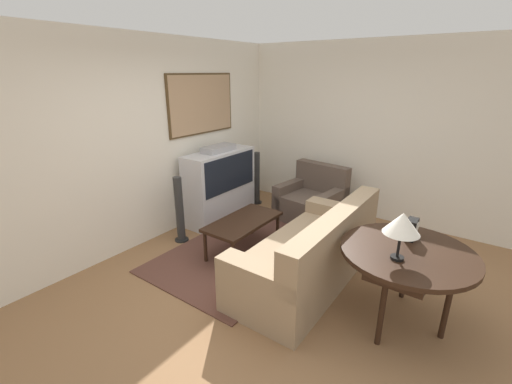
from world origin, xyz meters
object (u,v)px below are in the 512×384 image
object	(u,v)px
mantel_clock	(411,229)
speaker_tower_left	(180,211)
couch	(311,255)
armchair	(312,202)
tv	(220,185)
coffee_table	(243,223)
table_lamp	(402,224)
speaker_tower_right	(257,180)
console_table	(408,257)

from	to	relation	value
mantel_clock	speaker_tower_left	xyz separation A→B (m)	(-0.32, 2.85, -0.41)
couch	armchair	distance (m)	1.74
tv	speaker_tower_left	distance (m)	0.91
coffee_table	mantel_clock	size ratio (longest dim) A/B	5.33
table_lamp	speaker_tower_right	size ratio (longest dim) A/B	0.45
tv	couch	distance (m)	2.10
armchair	speaker_tower_left	world-z (taller)	speaker_tower_left
coffee_table	speaker_tower_left	distance (m)	0.94
armchair	table_lamp	size ratio (longest dim) A/B	2.38
couch	armchair	xyz separation A→B (m)	(1.55, 0.78, -0.03)
tv	mantel_clock	distance (m)	2.98
console_table	speaker_tower_left	distance (m)	2.91
tv	coffee_table	size ratio (longest dim) A/B	1.15
couch	speaker_tower_left	xyz separation A→B (m)	(-0.18, 1.91, 0.12)
tv	armchair	world-z (taller)	tv
couch	table_lamp	bearing A→B (deg)	70.87
table_lamp	coffee_table	bearing A→B (deg)	78.53
tv	console_table	world-z (taller)	tv
console_table	mantel_clock	xyz separation A→B (m)	(0.24, 0.05, 0.16)
speaker_tower_left	speaker_tower_right	xyz separation A→B (m)	(1.80, 0.00, 0.00)
mantel_clock	tv	bearing A→B (deg)	78.65
speaker_tower_left	mantel_clock	bearing A→B (deg)	-83.69
speaker_tower_right	couch	bearing A→B (deg)	-130.28
coffee_table	table_lamp	distance (m)	2.10
tv	armchair	distance (m)	1.47
armchair	table_lamp	world-z (taller)	table_lamp
speaker_tower_left	coffee_table	bearing A→B (deg)	-74.02
mantel_clock	speaker_tower_right	world-z (taller)	mantel_clock
console_table	table_lamp	distance (m)	0.44
table_lamp	console_table	bearing A→B (deg)	-12.58
armchair	speaker_tower_left	xyz separation A→B (m)	(-1.74, 1.12, 0.15)
coffee_table	speaker_tower_left	xyz separation A→B (m)	(-0.26, 0.90, 0.03)
coffee_table	console_table	xyz separation A→B (m)	(-0.19, -2.00, 0.28)
tv	console_table	xyz separation A→B (m)	(-0.83, -2.95, 0.12)
table_lamp	armchair	bearing A→B (deg)	42.69
table_lamp	speaker_tower_left	size ratio (longest dim) A/B	0.45
coffee_table	table_lamp	xyz separation A→B (m)	(-0.40, -1.95, 0.67)
armchair	mantel_clock	distance (m)	2.31
couch	speaker_tower_left	world-z (taller)	speaker_tower_left
console_table	speaker_tower_left	xyz separation A→B (m)	(-0.07, 2.90, -0.25)
tv	coffee_table	distance (m)	1.16
console_table	speaker_tower_right	distance (m)	3.38
coffee_table	mantel_clock	bearing A→B (deg)	-88.31
couch	mantel_clock	bearing A→B (deg)	97.56
coffee_table	mantel_clock	xyz separation A→B (m)	(0.06, -1.95, 0.45)
speaker_tower_left	tv	bearing A→B (deg)	3.48
table_lamp	mantel_clock	world-z (taller)	table_lamp
tv	table_lamp	xyz separation A→B (m)	(-1.04, -2.91, 0.51)
table_lamp	speaker_tower_left	distance (m)	2.93
coffee_table	speaker_tower_right	xyz separation A→B (m)	(1.54, 0.90, 0.03)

